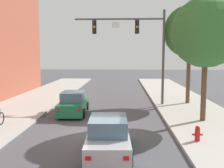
# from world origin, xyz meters

# --- Properties ---
(ground_plane) EXTENTS (120.00, 120.00, 0.00)m
(ground_plane) POSITION_xyz_m (0.00, 0.00, 0.00)
(ground_plane) COLOR #4C4C51
(sidewalk_right) EXTENTS (5.00, 60.00, 0.15)m
(sidewalk_right) POSITION_xyz_m (6.50, 0.00, 0.07)
(sidewalk_right) COLOR #B2AFA8
(sidewalk_right) RESTS_ON ground
(traffic_signal_mast) EXTENTS (7.15, 0.38, 7.50)m
(traffic_signal_mast) POSITION_xyz_m (2.56, 7.65, 5.37)
(traffic_signal_mast) COLOR #514C47
(traffic_signal_mast) RESTS_ON sidewalk_right
(car_lead_green) EXTENTS (1.97, 4.30, 1.60)m
(car_lead_green) POSITION_xyz_m (-2.07, 4.52, 0.72)
(car_lead_green) COLOR #1E663D
(car_lead_green) RESTS_ON ground
(car_following_silver) EXTENTS (1.96, 4.30, 1.60)m
(car_following_silver) POSITION_xyz_m (0.79, -2.79, 0.72)
(car_following_silver) COLOR #B7B7BC
(car_following_silver) RESTS_ON ground
(fire_hydrant) EXTENTS (0.48, 0.24, 0.72)m
(fire_hydrant) POSITION_xyz_m (4.86, -1.38, 0.51)
(fire_hydrant) COLOR red
(fire_hydrant) RESTS_ON sidewalk_right
(street_tree_nearest) EXTENTS (4.16, 4.16, 7.38)m
(street_tree_nearest) POSITION_xyz_m (6.27, 2.48, 5.43)
(street_tree_nearest) COLOR brown
(street_tree_nearest) RESTS_ON sidewalk_right
(street_tree_second) EXTENTS (4.23, 4.23, 8.00)m
(street_tree_second) POSITION_xyz_m (6.78, 8.30, 6.01)
(street_tree_second) COLOR brown
(street_tree_second) RESTS_ON sidewalk_right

